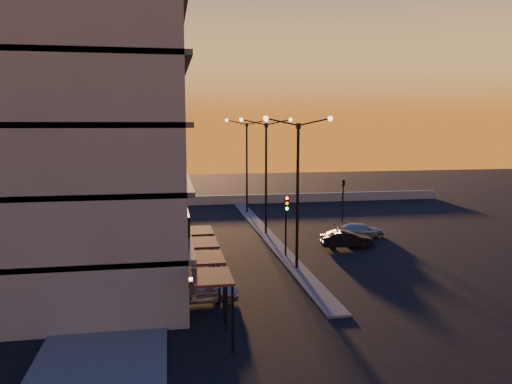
% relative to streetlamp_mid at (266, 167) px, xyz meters
% --- Properties ---
extents(ground, '(120.00, 120.00, 0.00)m').
position_rel_streetlamp_mid_xyz_m(ground, '(0.00, -10.00, -5.59)').
color(ground, black).
rests_on(ground, ground).
extents(sidewalk_west, '(5.00, 40.00, 0.12)m').
position_rel_streetlamp_mid_xyz_m(sidewalk_west, '(-10.50, -6.00, -5.53)').
color(sidewalk_west, '#4F504D').
rests_on(sidewalk_west, ground).
extents(median, '(1.20, 36.00, 0.12)m').
position_rel_streetlamp_mid_xyz_m(median, '(0.00, 0.00, -5.53)').
color(median, '#4F504D').
rests_on(median, ground).
extents(parapet, '(44.00, 0.50, 1.00)m').
position_rel_streetlamp_mid_xyz_m(parapet, '(2.00, 16.00, -5.09)').
color(parapet, gray).
rests_on(parapet, ground).
extents(building, '(14.35, 17.08, 25.00)m').
position_rel_streetlamp_mid_xyz_m(building, '(-14.00, -9.97, 6.32)').
color(building, slate).
rests_on(building, ground).
extents(streetlamp_near, '(4.32, 0.32, 9.51)m').
position_rel_streetlamp_mid_xyz_m(streetlamp_near, '(0.00, -10.00, 0.00)').
color(streetlamp_near, black).
rests_on(streetlamp_near, ground).
extents(streetlamp_mid, '(4.32, 0.32, 9.51)m').
position_rel_streetlamp_mid_xyz_m(streetlamp_mid, '(0.00, 0.00, 0.00)').
color(streetlamp_mid, black).
rests_on(streetlamp_mid, ground).
extents(streetlamp_far, '(4.32, 0.32, 9.51)m').
position_rel_streetlamp_mid_xyz_m(streetlamp_far, '(0.00, 10.00, 0.00)').
color(streetlamp_far, black).
rests_on(streetlamp_far, ground).
extents(traffic_light_main, '(0.28, 0.44, 4.25)m').
position_rel_streetlamp_mid_xyz_m(traffic_light_main, '(0.00, -7.13, -2.70)').
color(traffic_light_main, black).
rests_on(traffic_light_main, ground).
extents(signal_east_a, '(0.13, 0.16, 3.60)m').
position_rel_streetlamp_mid_xyz_m(signal_east_a, '(8.00, 4.00, -3.66)').
color(signal_east_a, black).
rests_on(signal_east_a, ground).
extents(signal_east_b, '(0.42, 1.99, 3.60)m').
position_rel_streetlamp_mid_xyz_m(signal_east_b, '(9.50, 8.00, -2.49)').
color(signal_east_b, black).
rests_on(signal_east_b, ground).
extents(car_hatchback, '(3.79, 1.55, 1.29)m').
position_rel_streetlamp_mid_xyz_m(car_hatchback, '(-6.20, -14.70, -4.95)').
color(car_hatchback, '#979A9E').
rests_on(car_hatchback, ground).
extents(car_sedan, '(3.90, 1.61, 1.26)m').
position_rel_streetlamp_mid_xyz_m(car_sedan, '(5.00, -5.28, -4.96)').
color(car_sedan, black).
rests_on(car_sedan, ground).
extents(car_wagon, '(4.27, 2.28, 1.18)m').
position_rel_streetlamp_mid_xyz_m(car_wagon, '(7.19, -2.52, -5.00)').
color(car_wagon, '#9B9EA2').
rests_on(car_wagon, ground).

